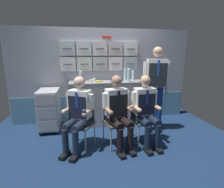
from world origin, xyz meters
The scene contains 19 objects.
ground centered at (0.00, 0.00, -0.02)m, with size 4.80×4.80×0.04m, color #172C4D.
galley_bulkhead centered at (-0.01, 1.37, 1.08)m, with size 4.20×0.14×2.15m.
galley_counter centered at (0.12, 1.09, 0.49)m, with size 1.76×0.53×0.99m.
service_trolley centered at (-1.17, 0.94, 0.46)m, with size 0.40×0.65×0.86m.
folding_chair_left centered at (-0.50, 0.19, 0.50)m, with size 0.54×0.54×0.82m.
crew_member_left centered at (-0.57, 0.04, 0.67)m, with size 0.58×0.67×1.22m.
folding_chair_center centered at (0.06, 0.16, 0.50)m, with size 0.48×0.48×0.82m.
crew_member_center centered at (0.09, 0.01, 0.67)m, with size 0.51×0.65×1.23m.
folding_chair_right centered at (0.57, 0.17, 0.50)m, with size 0.44×0.44×0.82m.
crew_member_right centered at (0.59, 0.01, 0.67)m, with size 0.49×0.62×1.22m.
crew_member_standing centered at (0.98, 0.53, 1.03)m, with size 0.53×0.32×1.72m.
water_bottle_clear centered at (0.52, 1.24, 1.12)m, with size 0.06×0.06×0.29m.
water_bottle_blue_cap centered at (-0.50, 1.19, 1.11)m, with size 0.06×0.06×0.27m.
water_bottle_short centered at (0.53, 0.95, 1.14)m, with size 0.07×0.07×0.32m.
water_bottle_tall centered at (0.69, 1.15, 1.10)m, with size 0.06×0.06×0.25m.
coffee_cup_spare centered at (-0.29, 0.98, 1.02)m, with size 0.06×0.06×0.07m.
espresso_cup_small centered at (-0.22, 1.13, 1.03)m, with size 0.07×0.07×0.07m.
paper_cup_blue centered at (0.41, 1.09, 1.02)m, with size 0.06×0.06×0.06m.
snack_banana centered at (-0.12, 1.01, 1.01)m, with size 0.17×0.10×0.04m.
Camera 1 is at (-0.50, -2.70, 1.57)m, focal length 27.79 mm.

